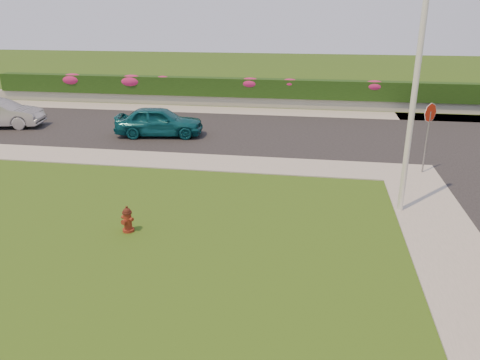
% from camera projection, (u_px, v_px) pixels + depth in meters
% --- Properties ---
extents(ground, '(120.00, 120.00, 0.00)m').
position_uv_depth(ground, '(130.00, 295.00, 9.66)').
color(ground, black).
rests_on(ground, ground).
extents(street_far, '(26.00, 8.00, 0.04)m').
position_uv_depth(street_far, '(143.00, 128.00, 23.42)').
color(street_far, black).
rests_on(street_far, ground).
extents(sidewalk_far, '(24.00, 2.00, 0.04)m').
position_uv_depth(sidewalk_far, '(75.00, 155.00, 18.94)').
color(sidewalk_far, gray).
rests_on(sidewalk_far, ground).
extents(curb_corner, '(2.00, 2.00, 0.04)m').
position_uv_depth(curb_corner, '(409.00, 173.00, 16.91)').
color(curb_corner, gray).
rests_on(curb_corner, ground).
extents(sidewalk_beyond, '(34.00, 2.00, 0.04)m').
position_uv_depth(sidewalk_beyond, '(238.00, 111.00, 27.44)').
color(sidewalk_beyond, gray).
rests_on(sidewalk_beyond, ground).
extents(retaining_wall, '(34.00, 0.40, 0.60)m').
position_uv_depth(retaining_wall, '(242.00, 102.00, 28.73)').
color(retaining_wall, gray).
rests_on(retaining_wall, ground).
extents(hedge, '(32.00, 0.90, 1.10)m').
position_uv_depth(hedge, '(243.00, 87.00, 28.54)').
color(hedge, black).
rests_on(hedge, retaining_wall).
extents(fire_hydrant, '(0.37, 0.35, 0.72)m').
position_uv_depth(fire_hydrant, '(127.00, 220.00, 12.33)').
color(fire_hydrant, '#561E0D').
rests_on(fire_hydrant, ground).
extents(sedan_teal, '(4.21, 2.17, 1.37)m').
position_uv_depth(sedan_teal, '(159.00, 121.00, 21.64)').
color(sedan_teal, '#0B4A56').
rests_on(sedan_teal, street_far).
extents(utility_pole, '(0.16, 0.16, 6.48)m').
position_uv_depth(utility_pole, '(413.00, 101.00, 12.60)').
color(utility_pole, silver).
rests_on(utility_pole, ground).
extents(stop_sign, '(0.50, 0.51, 2.56)m').
position_uv_depth(stop_sign, '(429.00, 122.00, 16.28)').
color(stop_sign, slate).
rests_on(stop_sign, ground).
extents(flower_clump_a, '(1.52, 0.98, 0.76)m').
position_uv_depth(flower_clump_a, '(73.00, 79.00, 30.09)').
color(flower_clump_a, '#BD2068').
rests_on(flower_clump_a, hedge).
extents(flower_clump_b, '(1.56, 1.00, 0.78)m').
position_uv_depth(flower_clump_b, '(132.00, 81.00, 29.47)').
color(flower_clump_b, '#BD2068').
rests_on(flower_clump_b, hedge).
extents(flower_clump_c, '(1.05, 0.68, 0.53)m').
position_uv_depth(flower_clump_c, '(163.00, 80.00, 29.11)').
color(flower_clump_c, '#BD2068').
rests_on(flower_clump_c, hedge).
extents(flower_clump_d, '(1.34, 0.86, 0.67)m').
position_uv_depth(flower_clump_d, '(250.00, 83.00, 28.27)').
color(flower_clump_d, '#BD2068').
rests_on(flower_clump_d, hedge).
extents(flower_clump_e, '(1.14, 0.73, 0.57)m').
position_uv_depth(flower_clump_e, '(290.00, 83.00, 27.89)').
color(flower_clump_e, '#BD2068').
rests_on(flower_clump_e, hedge).
extents(flower_clump_f, '(1.30, 0.84, 0.65)m').
position_uv_depth(flower_clump_f, '(374.00, 86.00, 27.14)').
color(flower_clump_f, '#BD2068').
rests_on(flower_clump_f, hedge).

